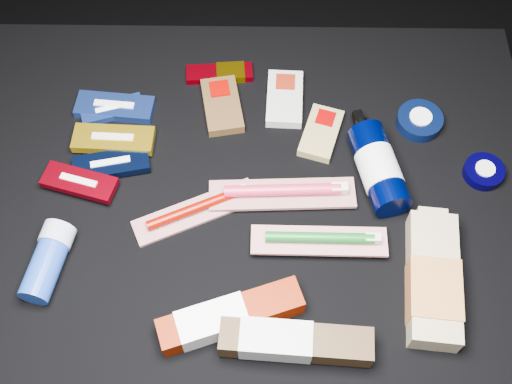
{
  "coord_description": "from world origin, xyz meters",
  "views": [
    {
      "loc": [
        0.02,
        -0.5,
        1.32
      ],
      "look_at": [
        0.01,
        0.01,
        0.42
      ],
      "focal_mm": 45.0,
      "sensor_mm": 36.0,
      "label": 1
    }
  ],
  "objects_px": {
    "bodywash_bottle": "(433,282)",
    "toothpaste_carton_red": "(224,318)",
    "lotion_bottle": "(379,168)",
    "deodorant_stick": "(48,260)"
  },
  "relations": [
    {
      "from": "bodywash_bottle",
      "to": "toothpaste_carton_red",
      "type": "bearing_deg",
      "value": -163.5
    },
    {
      "from": "lotion_bottle",
      "to": "bodywash_bottle",
      "type": "xyz_separation_m",
      "value": [
        0.07,
        -0.19,
        -0.01
      ]
    },
    {
      "from": "bodywash_bottle",
      "to": "toothpaste_carton_red",
      "type": "distance_m",
      "value": 0.32
    },
    {
      "from": "deodorant_stick",
      "to": "toothpaste_carton_red",
      "type": "bearing_deg",
      "value": -6.5
    },
    {
      "from": "bodywash_bottle",
      "to": "toothpaste_carton_red",
      "type": "xyz_separation_m",
      "value": [
        -0.31,
        -0.06,
        -0.0
      ]
    },
    {
      "from": "bodywash_bottle",
      "to": "deodorant_stick",
      "type": "xyz_separation_m",
      "value": [
        -0.58,
        0.03,
        0.0
      ]
    },
    {
      "from": "lotion_bottle",
      "to": "toothpaste_carton_red",
      "type": "relative_size",
      "value": 0.92
    },
    {
      "from": "lotion_bottle",
      "to": "toothpaste_carton_red",
      "type": "xyz_separation_m",
      "value": [
        -0.24,
        -0.25,
        -0.01
      ]
    },
    {
      "from": "bodywash_bottle",
      "to": "deodorant_stick",
      "type": "height_order",
      "value": "deodorant_stick"
    },
    {
      "from": "deodorant_stick",
      "to": "toothpaste_carton_red",
      "type": "xyz_separation_m",
      "value": [
        0.27,
        -0.09,
        -0.0
      ]
    }
  ]
}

